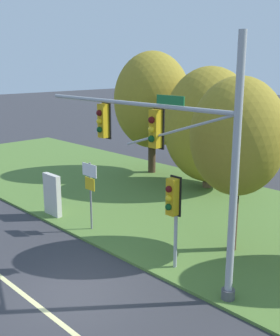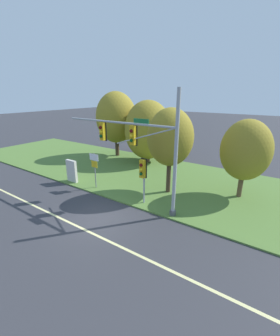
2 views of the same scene
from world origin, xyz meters
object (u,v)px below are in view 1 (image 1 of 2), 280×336
at_px(tree_left_of_mast, 209,125).
at_px(tree_behind_signpost, 238,137).
at_px(tree_nearest_road, 152,100).
at_px(info_kiosk, 52,195).
at_px(traffic_signal_mast, 170,145).
at_px(route_sign_post, 90,185).
at_px(pedestrian_signal_near_kerb, 173,203).

xyz_separation_m(tree_left_of_mast, tree_behind_signpost, (5.61, -5.83, 0.74)).
relative_size(tree_nearest_road, tree_behind_signpost, 1.18).
height_order(tree_nearest_road, info_kiosk, tree_nearest_road).
xyz_separation_m(traffic_signal_mast, info_kiosk, (-7.24, 0.15, -3.33)).
distance_m(tree_nearest_road, tree_left_of_mast, 4.59).
distance_m(route_sign_post, tree_left_of_mast, 8.56).
distance_m(traffic_signal_mast, route_sign_post, 5.24).
bearing_deg(pedestrian_signal_near_kerb, info_kiosk, -179.62).
xyz_separation_m(traffic_signal_mast, pedestrian_signal_near_kerb, (0.00, 0.20, -1.94)).
height_order(route_sign_post, tree_nearest_road, tree_nearest_road).
relative_size(traffic_signal_mast, tree_left_of_mast, 1.35).
bearing_deg(pedestrian_signal_near_kerb, tree_left_of_mast, 120.69).
relative_size(tree_nearest_road, tree_left_of_mast, 1.13).
bearing_deg(tree_left_of_mast, pedestrian_signal_near_kerb, -59.31).
xyz_separation_m(pedestrian_signal_near_kerb, tree_behind_signpost, (0.52, 2.74, 1.89)).
relative_size(pedestrian_signal_near_kerb, tree_left_of_mast, 0.49).
relative_size(route_sign_post, tree_behind_signpost, 0.45).
bearing_deg(pedestrian_signal_near_kerb, tree_behind_signpost, 79.27).
distance_m(traffic_signal_mast, pedestrian_signal_near_kerb, 1.95).
bearing_deg(tree_left_of_mast, tree_nearest_road, 178.30).
xyz_separation_m(pedestrian_signal_near_kerb, route_sign_post, (-4.67, 0.18, -0.42)).
height_order(traffic_signal_mast, tree_behind_signpost, traffic_signal_mast).
bearing_deg(tree_nearest_road, route_sign_post, -60.21).
height_order(route_sign_post, tree_behind_signpost, tree_behind_signpost).
bearing_deg(route_sign_post, tree_left_of_mast, 92.86).
distance_m(route_sign_post, tree_nearest_road, 10.17).
relative_size(pedestrian_signal_near_kerb, route_sign_post, 1.13).
height_order(traffic_signal_mast, info_kiosk, traffic_signal_mast).
bearing_deg(tree_behind_signpost, pedestrian_signal_near_kerb, -100.73).
bearing_deg(tree_behind_signpost, route_sign_post, -153.67).
xyz_separation_m(route_sign_post, tree_left_of_mast, (-0.42, 8.40, 1.57)).
height_order(traffic_signal_mast, pedestrian_signal_near_kerb, traffic_signal_mast).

